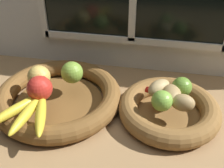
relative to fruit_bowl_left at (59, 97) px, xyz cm
name	(u,v)px	position (x,y,z in cm)	size (l,w,h in cm)	color
ground_plane	(118,121)	(19.37, -2.95, -4.18)	(140.00, 90.00, 3.00)	#9E774C
fruit_bowl_left	(59,97)	(0.00, 0.00, 0.00)	(39.17, 39.17, 5.73)	brown
fruit_bowl_right	(169,110)	(33.99, 0.00, 0.02)	(29.68, 29.68, 5.73)	brown
apple_green_back	(72,72)	(3.49, 4.62, 6.49)	(6.87, 6.87, 6.87)	#7AA338
apple_golden_left	(39,77)	(-5.63, 0.50, 6.51)	(6.91, 6.91, 6.91)	#DBB756
apple_red_front	(40,88)	(-2.88, -5.42, 6.72)	(7.34, 7.34, 7.34)	red
banana_bunch_front	(29,111)	(-3.23, -12.79, 4.43)	(16.80, 18.57, 2.76)	gold
potato_oblong	(159,88)	(30.49, 2.72, 5.49)	(7.83, 4.67, 4.88)	tan
potato_small	(183,103)	(37.10, -3.11, 5.50)	(6.52, 4.54, 4.90)	#A38451
potato_large	(171,95)	(33.99, 0.00, 5.51)	(7.86, 5.64, 4.92)	#A38451
lime_near	(162,101)	(31.47, -3.77, 5.97)	(5.83, 5.83, 5.83)	#7AAD3D
lime_far	(182,87)	(36.92, 3.77, 5.98)	(5.87, 5.87, 5.87)	olive
chili_pepper	(167,98)	(32.95, 0.24, 3.95)	(1.80, 1.80, 13.94)	red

